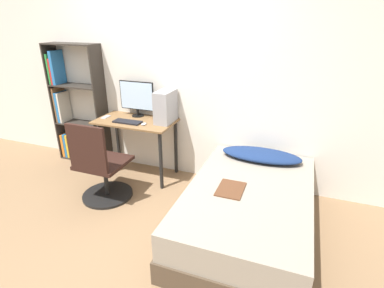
% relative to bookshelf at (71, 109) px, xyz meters
% --- Properties ---
extents(ground_plane, '(14.00, 14.00, 0.00)m').
position_rel_bookshelf_xyz_m(ground_plane, '(1.45, -1.40, -0.77)').
color(ground_plane, '#846647').
extents(wall_back, '(8.00, 0.05, 2.50)m').
position_rel_bookshelf_xyz_m(wall_back, '(1.45, 0.16, 0.48)').
color(wall_back, silver).
rests_on(wall_back, ground_plane).
extents(desk, '(1.00, 0.55, 0.77)m').
position_rel_bookshelf_xyz_m(desk, '(1.13, -0.14, -0.13)').
color(desk, brown).
rests_on(desk, ground_plane).
extents(bookshelf, '(0.77, 0.26, 1.66)m').
position_rel_bookshelf_xyz_m(bookshelf, '(0.00, 0.00, 0.00)').
color(bookshelf, '#2D2823').
rests_on(bookshelf, ground_plane).
extents(office_chair, '(0.59, 0.59, 0.97)m').
position_rel_bookshelf_xyz_m(office_chair, '(1.05, -0.82, -0.40)').
color(office_chair, black).
rests_on(office_chair, ground_plane).
extents(bed, '(1.17, 1.86, 0.48)m').
position_rel_bookshelf_xyz_m(bed, '(2.72, -0.80, -0.53)').
color(bed, '#4C3D2D').
rests_on(bed, ground_plane).
extents(pillow, '(0.89, 0.36, 0.11)m').
position_rel_bookshelf_xyz_m(pillow, '(2.72, -0.13, -0.23)').
color(pillow, navy).
rests_on(pillow, bed).
extents(magazine, '(0.24, 0.32, 0.01)m').
position_rel_bookshelf_xyz_m(magazine, '(2.56, -0.88, -0.28)').
color(magazine, '#56331E').
rests_on(magazine, bed).
extents(monitor, '(0.48, 0.16, 0.46)m').
position_rel_bookshelf_xyz_m(monitor, '(1.07, 0.03, 0.25)').
color(monitor, black).
rests_on(monitor, desk).
extents(keyboard, '(0.36, 0.14, 0.02)m').
position_rel_bookshelf_xyz_m(keyboard, '(1.08, -0.25, 0.01)').
color(keyboard, black).
rests_on(keyboard, desk).
extents(pc_tower, '(0.18, 0.34, 0.39)m').
position_rel_bookshelf_xyz_m(pc_tower, '(1.52, -0.06, 0.20)').
color(pc_tower, '#99999E').
rests_on(pc_tower, desk).
extents(mouse, '(0.06, 0.09, 0.02)m').
position_rel_bookshelf_xyz_m(mouse, '(1.31, -0.25, 0.01)').
color(mouse, silver).
rests_on(mouse, desk).
extents(phone, '(0.07, 0.14, 0.01)m').
position_rel_bookshelf_xyz_m(phone, '(0.71, -0.17, 0.01)').
color(phone, '#B7B7BC').
rests_on(phone, desk).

